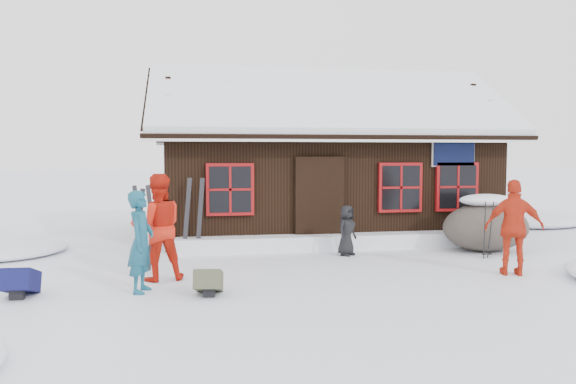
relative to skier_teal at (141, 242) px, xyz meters
name	(u,v)px	position (x,y,z in m)	size (l,w,h in m)	color
ground	(302,272)	(2.72, 0.98, -0.79)	(120.00, 120.00, 0.00)	white
mountain_hut	(320,174)	(4.22, 5.96, 0.79)	(8.90, 6.09, 4.42)	black
snow_drift	(347,241)	(4.22, 3.23, -0.61)	(7.60, 0.60, 0.35)	white
snow_mounds	(359,251)	(4.37, 2.85, -0.79)	(20.60, 13.20, 0.48)	white
skier_teal	(141,242)	(0.00, 0.00, 0.00)	(0.57, 0.38, 1.57)	navy
skier_orange_left	(158,227)	(0.21, 0.79, 0.11)	(0.87, 0.68, 1.80)	red
skier_orange_right	(514,227)	(6.33, 0.10, 0.06)	(0.99, 0.41, 1.68)	red
skier_crouched	(347,230)	(3.97, 2.44, -0.26)	(0.51, 0.33, 1.05)	black
boulder	(486,225)	(7.11, 2.42, -0.22)	(1.90, 1.42, 1.12)	#514840
ski_pair_left	(145,231)	(-0.05, 1.56, -0.06)	(0.54, 0.16, 1.56)	black
ski_pair_mid	(146,223)	(-0.13, 2.74, -0.06)	(0.50, 0.12, 1.55)	black
ski_pair_right	(193,217)	(0.82, 3.18, 0.00)	(0.50, 0.14, 1.67)	black
ski_poles	(488,231)	(6.71, 1.65, -0.23)	(0.21, 0.11, 1.20)	black
backpack_blue	(20,286)	(-1.76, 0.02, -0.63)	(0.45, 0.59, 0.32)	#0F1041
backpack_olive	(209,285)	(1.01, -0.35, -0.64)	(0.40, 0.53, 0.29)	#444733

